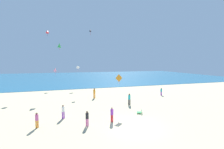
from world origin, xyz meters
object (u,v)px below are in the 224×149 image
kite_red (47,31)px  person_3 (37,119)px  beach_chair_mid_beach (140,112)px  person_2 (129,98)px  person_4 (87,117)px  kite_orange (119,78)px  person_1 (63,111)px  person_5 (94,92)px  kite_black (90,30)px  person_6 (161,91)px  kite_green (59,45)px  kite_white (78,68)px  person_0 (112,113)px  kite_pink (55,69)px

kite_red → person_3: bearing=-86.4°
beach_chair_mid_beach → person_2: 3.85m
person_4 → kite_orange: 6.71m
person_1 → person_5: person_5 is taller
person_1 → beach_chair_mid_beach: bearing=-109.2°
person_1 → person_4: 3.62m
person_2 → kite_black: size_ratio=1.08×
person_5 → kite_red: (-8.60, 10.42, 12.12)m
person_6 → person_5: bearing=75.4°
person_1 → kite_black: 25.15m
person_5 → kite_red: kite_red is taller
kite_red → kite_green: bearing=-63.2°
person_2 → kite_green: size_ratio=1.34×
person_4 → person_6: (15.31, 9.93, -0.06)m
person_1 → kite_white: (2.80, 18.88, 4.19)m
person_1 → kite_green: kite_green is taller
person_1 → kite_orange: (6.88, 0.84, 3.37)m
person_0 → person_6: bearing=3.3°
kite_orange → kite_pink: kite_pink is taller
person_1 → person_6: 19.06m
person_4 → kite_pink: kite_pink is taller
beach_chair_mid_beach → kite_orange: size_ratio=0.59×
person_0 → person_3: (-7.32, 0.67, -0.05)m
person_5 → person_6: 12.79m
person_1 → person_3: bearing=114.4°
person_5 → kite_orange: size_ratio=1.31×
beach_chair_mid_beach → kite_white: 21.35m
kite_black → person_1: bearing=-106.6°
kite_orange → kite_green: (-7.82, 12.73, 5.32)m
kite_red → kite_orange: bearing=-59.8°
kite_red → kite_green: size_ratio=1.11×
kite_green → kite_pink: (-1.40, 6.11, -4.89)m
person_5 → kite_green: 11.56m
person_3 → kite_red: (-1.32, 20.74, 12.27)m
person_1 → person_3: 2.95m
kite_black → person_3: bearing=-110.8°
person_0 → kite_black: size_ratio=1.00×
person_0 → kite_green: (-5.93, 16.04, 8.67)m
person_5 → person_1: bearing=134.1°
kite_green → kite_pink: kite_green is taller
person_4 → kite_pink: 23.24m
beach_chair_mid_beach → kite_black: 25.74m
person_0 → kite_black: kite_black is taller
person_1 → person_6: (17.66, 7.17, -0.07)m
person_0 → kite_pink: 23.63m
person_1 → person_3: (-2.34, -1.80, -0.03)m
kite_red → kite_black: kite_black is taller
person_6 → kite_white: size_ratio=0.97×
person_2 → kite_pink: (-11.54, 16.86, 3.71)m
person_4 → kite_black: size_ratio=0.96×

